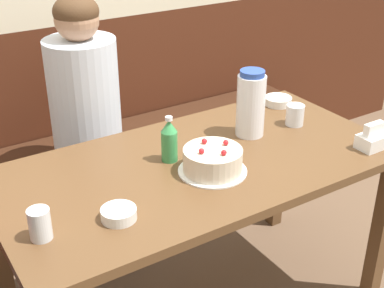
# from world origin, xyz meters

# --- Properties ---
(bench_seat) EXTENTS (2.35, 0.38, 0.47)m
(bench_seat) POSITION_xyz_m (0.00, 0.83, 0.23)
(bench_seat) COLOR #381E11
(bench_seat) RESTS_ON ground_plane
(dining_table) EXTENTS (1.48, 0.75, 0.72)m
(dining_table) POSITION_xyz_m (0.00, 0.00, 0.63)
(dining_table) COLOR brown
(dining_table) RESTS_ON ground_plane
(birthday_cake) EXTENTS (0.24, 0.24, 0.11)m
(birthday_cake) POSITION_xyz_m (0.00, -0.09, 0.77)
(birthday_cake) COLOR white
(birthday_cake) RESTS_ON dining_table
(water_pitcher) EXTENTS (0.11, 0.11, 0.27)m
(water_pitcher) POSITION_xyz_m (0.30, 0.08, 0.86)
(water_pitcher) COLOR white
(water_pitcher) RESTS_ON dining_table
(soju_bottle) EXTENTS (0.06, 0.06, 0.17)m
(soju_bottle) POSITION_xyz_m (-0.08, 0.07, 0.81)
(soju_bottle) COLOR #388E4C
(soju_bottle) RESTS_ON dining_table
(napkin_holder) EXTENTS (0.11, 0.08, 0.11)m
(napkin_holder) POSITION_xyz_m (0.62, -0.26, 0.76)
(napkin_holder) COLOR white
(napkin_holder) RESTS_ON dining_table
(bowl_soup_white) EXTENTS (0.11, 0.11, 0.04)m
(bowl_soup_white) POSITION_xyz_m (-0.40, -0.17, 0.74)
(bowl_soup_white) COLOR white
(bowl_soup_white) RESTS_ON dining_table
(bowl_rice_small) EXTENTS (0.12, 0.12, 0.04)m
(bowl_rice_small) POSITION_xyz_m (0.60, 0.26, 0.74)
(bowl_rice_small) COLOR white
(bowl_rice_small) RESTS_ON dining_table
(glass_water_tall) EXTENTS (0.07, 0.07, 0.10)m
(glass_water_tall) POSITION_xyz_m (-0.63, -0.14, 0.77)
(glass_water_tall) COLOR silver
(glass_water_tall) RESTS_ON dining_table
(glass_tumbler_short) EXTENTS (0.08, 0.08, 0.09)m
(glass_tumbler_short) POSITION_xyz_m (0.51, 0.06, 0.77)
(glass_tumbler_short) COLOR silver
(glass_tumbler_short) RESTS_ON dining_table
(person_teal_shirt) EXTENTS (0.31, 0.34, 1.24)m
(person_teal_shirt) POSITION_xyz_m (-0.18, 0.64, 0.58)
(person_teal_shirt) COLOR #33333D
(person_teal_shirt) RESTS_ON ground_plane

